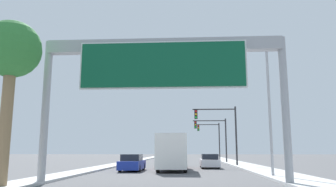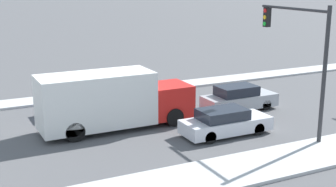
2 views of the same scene
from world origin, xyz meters
The scene contains 12 objects.
sidewalk_right centered at (7.75, 60.00, 0.07)m, with size 3.00×120.00×0.15m.
median_strip_left centered at (-7.25, 60.00, 0.07)m, with size 2.00×120.00×0.15m.
sign_gantry centered at (0.00, 17.87, 6.30)m, with size 13.31×0.73×7.82m.
car_near_right centered at (0.00, 37.95, 0.72)m, with size 1.75×4.65×1.53m.
car_near_center centered at (3.50, 34.70, 0.66)m, with size 1.82×4.71×1.40m.
car_near_left centered at (-3.50, 29.27, 0.68)m, with size 1.77×4.63×1.43m.
truck_box_primary centered at (0.00, 29.75, 1.58)m, with size 2.48×8.31×3.09m.
traffic_light_near_intersection centered at (5.23, 38.00, 4.53)m, with size 4.96×0.32×6.68m.
traffic_light_mid_block centered at (5.23, 48.00, 4.25)m, with size 4.78×0.32×6.26m.
traffic_light_far_intersection centered at (5.54, 58.00, 4.32)m, with size 3.99×0.32×6.48m.
palm_tree_foreground centered at (-7.29, 15.65, 6.41)m, with size 2.83×2.83×8.11m.
street_lamp_right centered at (6.59, 22.91, 5.48)m, with size 2.41×0.28×9.41m.
Camera 1 is at (1.33, 0.64, 1.76)m, focal length 35.00 mm.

